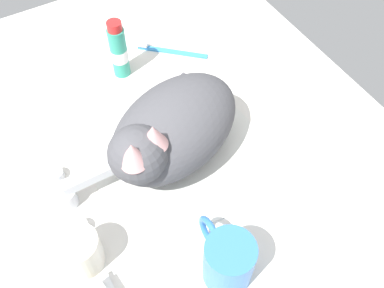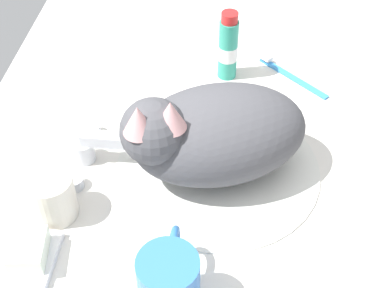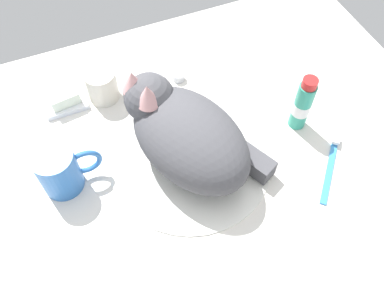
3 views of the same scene
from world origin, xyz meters
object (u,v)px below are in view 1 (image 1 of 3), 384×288
at_px(faucet, 74,192).
at_px(toothbrush, 168,50).
at_px(rinse_cup, 80,252).
at_px(toothpaste_bottle, 118,51).
at_px(cat, 170,130).
at_px(coffee_mug, 227,260).

height_order(faucet, toothbrush, faucet).
relative_size(faucet, toothbrush, 1.15).
xyz_separation_m(rinse_cup, toothbrush, (0.36, -0.34, -0.03)).
height_order(faucet, toothpaste_bottle, toothpaste_bottle).
relative_size(cat, coffee_mug, 2.53).
bearing_deg(rinse_cup, faucet, -14.90).
bearing_deg(cat, toothpaste_bottle, -2.87).
distance_m(coffee_mug, toothbrush, 0.51).
relative_size(rinse_cup, toothpaste_bottle, 0.54).
xyz_separation_m(faucet, toothpaste_bottle, (0.24, -0.20, 0.04)).
xyz_separation_m(faucet, coffee_mug, (-0.24, -0.15, 0.02)).
bearing_deg(toothbrush, cat, 152.99).
height_order(rinse_cup, toothpaste_bottle, toothpaste_bottle).
relative_size(cat, toothbrush, 2.39).
relative_size(cat, rinse_cup, 4.24).
height_order(coffee_mug, toothbrush, coffee_mug).
relative_size(faucet, cat, 0.48).
relative_size(rinse_cup, toothbrush, 0.56).
xyz_separation_m(cat, coffee_mug, (-0.23, 0.03, -0.03)).
height_order(toothpaste_bottle, toothbrush, toothpaste_bottle).
distance_m(rinse_cup, toothbrush, 0.50).
bearing_deg(toothpaste_bottle, toothbrush, -85.88).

